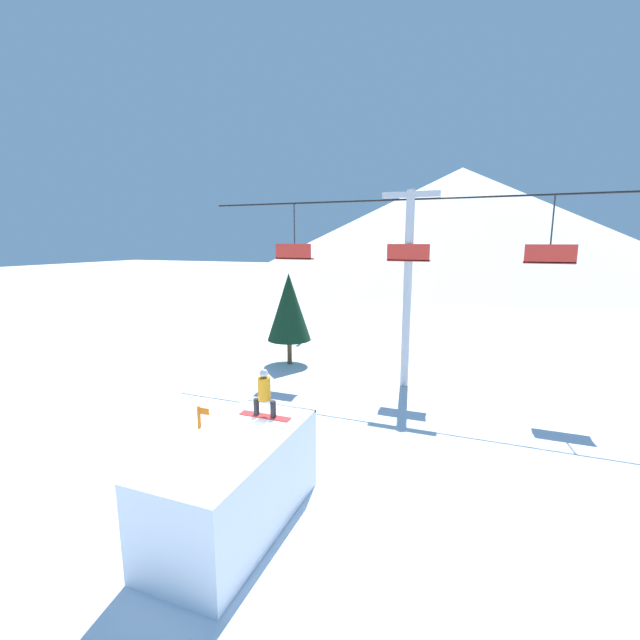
{
  "coord_description": "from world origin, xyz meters",
  "views": [
    {
      "loc": [
        5.34,
        -7.42,
        6.47
      ],
      "look_at": [
        0.36,
        5.39,
        3.93
      ],
      "focal_mm": 24.0,
      "sensor_mm": 36.0,
      "label": 1
    }
  ],
  "objects_px": {
    "trail_marker": "(200,431)",
    "distant_skier": "(300,334)",
    "pine_tree_near": "(289,307)",
    "snowboarder": "(264,394)",
    "snow_ramp": "(235,484)"
  },
  "relations": [
    {
      "from": "pine_tree_near",
      "to": "trail_marker",
      "type": "xyz_separation_m",
      "value": [
        1.88,
        -10.2,
        -2.18
      ]
    },
    {
      "from": "trail_marker",
      "to": "distant_skier",
      "type": "relative_size",
      "value": 1.35
    },
    {
      "from": "trail_marker",
      "to": "distant_skier",
      "type": "height_order",
      "value": "trail_marker"
    },
    {
      "from": "distant_skier",
      "to": "pine_tree_near",
      "type": "bearing_deg",
      "value": -72.9
    },
    {
      "from": "pine_tree_near",
      "to": "snowboarder",
      "type": "bearing_deg",
      "value": -67.59
    },
    {
      "from": "snow_ramp",
      "to": "pine_tree_near",
      "type": "distance_m",
      "value": 13.43
    },
    {
      "from": "pine_tree_near",
      "to": "trail_marker",
      "type": "bearing_deg",
      "value": -79.57
    },
    {
      "from": "pine_tree_near",
      "to": "trail_marker",
      "type": "distance_m",
      "value": 10.6
    },
    {
      "from": "pine_tree_near",
      "to": "snow_ramp",
      "type": "bearing_deg",
      "value": -69.99
    },
    {
      "from": "snowboarder",
      "to": "trail_marker",
      "type": "height_order",
      "value": "snowboarder"
    },
    {
      "from": "snowboarder",
      "to": "snow_ramp",
      "type": "bearing_deg",
      "value": -91.16
    },
    {
      "from": "pine_tree_near",
      "to": "distant_skier",
      "type": "bearing_deg",
      "value": 107.1
    },
    {
      "from": "snowboarder",
      "to": "distant_skier",
      "type": "height_order",
      "value": "snowboarder"
    },
    {
      "from": "snow_ramp",
      "to": "pine_tree_near",
      "type": "bearing_deg",
      "value": 110.01
    },
    {
      "from": "snow_ramp",
      "to": "distant_skier",
      "type": "height_order",
      "value": "snow_ramp"
    }
  ]
}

